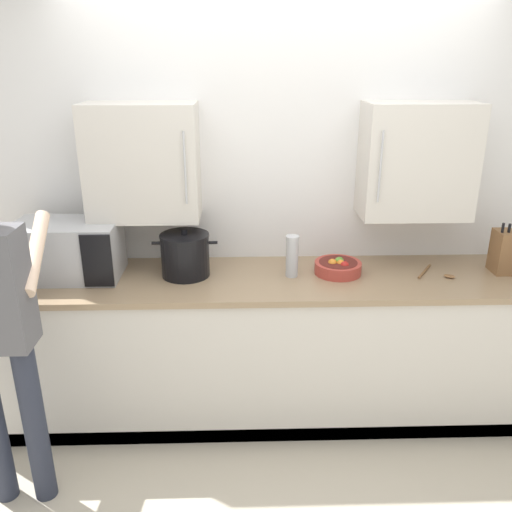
% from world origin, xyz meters
% --- Properties ---
extents(back_wall_tiled, '(3.95, 0.44, 2.65)m').
position_xyz_m(back_wall_tiled, '(-0.00, 1.22, 1.38)').
color(back_wall_tiled, white).
rests_on(back_wall_tiled, ground_plane).
extents(counter_unit, '(3.61, 0.68, 0.92)m').
position_xyz_m(counter_unit, '(0.00, 0.88, 0.46)').
color(counter_unit, beige).
rests_on(counter_unit, ground_plane).
extents(microwave_oven, '(0.64, 0.78, 0.33)m').
position_xyz_m(microwave_oven, '(-1.27, 0.92, 1.09)').
color(microwave_oven, '#B7BABF').
rests_on(microwave_oven, counter_unit).
extents(wooden_spoon, '(0.23, 0.22, 0.02)m').
position_xyz_m(wooden_spoon, '(0.92, 0.88, 0.93)').
color(wooden_spoon, brown).
rests_on(wooden_spoon, counter_unit).
extents(thermos_flask, '(0.08, 0.08, 0.25)m').
position_xyz_m(thermos_flask, '(0.06, 0.89, 1.05)').
color(thermos_flask, '#B7BABF').
rests_on(thermos_flask, counter_unit).
extents(knife_block, '(0.11, 0.15, 0.32)m').
position_xyz_m(knife_block, '(1.32, 0.92, 1.05)').
color(knife_block, brown).
rests_on(knife_block, counter_unit).
extents(fruit_bowl, '(0.28, 0.28, 0.10)m').
position_xyz_m(fruit_bowl, '(0.34, 0.92, 0.97)').
color(fruit_bowl, '#AD3D33').
rests_on(fruit_bowl, counter_unit).
extents(stock_pot, '(0.38, 0.29, 0.28)m').
position_xyz_m(stock_pot, '(-0.56, 0.92, 1.05)').
color(stock_pot, black).
rests_on(stock_pot, counter_unit).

